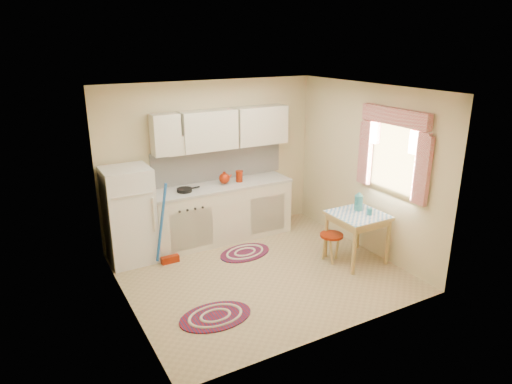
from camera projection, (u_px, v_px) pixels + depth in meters
room_shell at (262, 156)px, 6.10m from camera, size 3.64×3.60×2.52m
fridge at (129, 215)px, 6.48m from camera, size 0.65×0.60×1.40m
broom at (168, 224)px, 6.43m from camera, size 0.28×0.12×1.20m
base_cabinets at (222, 213)px, 7.29m from camera, size 2.25×0.60×0.88m
countertop at (221, 186)px, 7.14m from camera, size 2.27×0.62×0.04m
frying_pan at (184, 190)px, 6.80m from camera, size 0.26×0.26×0.05m
red_kettle at (224, 178)px, 7.13m from camera, size 0.23×0.21×0.19m
red_canister at (239, 177)px, 7.26m from camera, size 0.12×0.12×0.16m
table at (356, 237)px, 6.59m from camera, size 0.72×0.72×0.72m
stool at (331, 248)px, 6.61m from camera, size 0.45×0.45×0.42m
coffee_pot at (359, 201)px, 6.57m from camera, size 0.18×0.17×0.30m
mug at (370, 212)px, 6.43m from camera, size 0.09×0.09×0.10m
rug_center at (245, 253)px, 6.91m from camera, size 0.91×0.68×0.02m
rug_left at (215, 316)px, 5.32m from camera, size 0.89×0.60×0.02m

